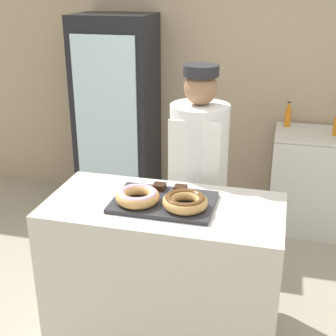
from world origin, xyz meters
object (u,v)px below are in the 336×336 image
Objects in this scene: brownie_back_right at (180,189)px; beverage_fridge at (117,116)px; donut_light_glaze at (137,196)px; chest_freezer at (326,182)px; baker_person at (198,181)px; bottle_orange_b at (288,117)px; brownie_back_left at (159,186)px; donut_chocolate_glaze at (185,201)px; serving_tray at (164,202)px.

beverage_fridge is (-0.99, 1.63, -0.07)m from brownie_back_right.
chest_freezer is at bearing 57.45° from donut_light_glaze.
bottle_orange_b is (0.56, 1.34, 0.13)m from baker_person.
brownie_back_left is at bearing -123.90° from chest_freezer.
donut_chocolate_glaze is 1.09× the size of bottle_orange_b.
donut_light_glaze is 2.14m from bottle_orange_b.
donut_chocolate_glaze is 2.05m from bottle_orange_b.
serving_tray is 0.15m from donut_light_glaze.
serving_tray is 0.61m from baker_person.
baker_person reaches higher than donut_chocolate_glaze.
brownie_back_left is 2.05m from chest_freezer.
baker_person is 7.26× the size of bottle_orange_b.
brownie_back_left reaches higher than serving_tray.
brownie_back_left is at bearing 180.00° from brownie_back_right.
donut_light_glaze is 1.09× the size of bottle_orange_b.
chest_freezer is 0.68m from bottle_orange_b.
donut_light_glaze is 0.21m from brownie_back_left.
beverage_fridge reaches higher than brownie_back_left.
donut_chocolate_glaze is at bearing -85.64° from baker_person.
donut_light_glaze is 0.27m from donut_chocolate_glaze.
baker_person reaches higher than donut_light_glaze.
chest_freezer is (1.17, 1.84, -0.57)m from donut_light_glaze.
donut_chocolate_glaze is at bearing -70.23° from brownie_back_right.
bottle_orange_b reaches higher than serving_tray.
serving_tray is 8.08× the size of brownie_back_left.
brownie_back_right is at bearing -92.66° from baker_person.
brownie_back_left is (-0.06, 0.14, 0.03)m from serving_tray.
donut_light_glaze is 1.00× the size of donut_chocolate_glaze.
brownie_back_right is (0.13, 0.00, 0.00)m from brownie_back_left.
donut_chocolate_glaze is 0.26× the size of chest_freezer.
donut_chocolate_glaze reaches higher than serving_tray.
bottle_orange_b reaches higher than brownie_back_right.
bottle_orange_b is (0.78, 1.99, -0.04)m from donut_light_glaze.
beverage_fridge reaches higher than serving_tray.
donut_light_glaze is 3.52× the size of brownie_back_left.
bottle_orange_b is at bearing 67.17° from baker_person.
brownie_back_right is 1.98m from chest_freezer.
brownie_back_left is (0.07, 0.20, -0.02)m from donut_light_glaze.
bottle_orange_b reaches higher than donut_chocolate_glaze.
brownie_back_left is 0.04× the size of beverage_fridge.
serving_tray is at bearing -108.55° from bottle_orange_b.
beverage_fridge is 2.02m from chest_freezer.
beverage_fridge is at bearing 121.23° from brownie_back_right.
brownie_back_right is (0.20, 0.20, -0.02)m from donut_light_glaze.
bottle_orange_b is at bearing 5.77° from beverage_fridge.
brownie_back_left is at bearing -111.69° from bottle_orange_b.
chest_freezer is at bearing 59.77° from serving_tray.
donut_light_glaze is at bearing -135.30° from brownie_back_right.
chest_freezer is (1.96, 0.01, -0.48)m from beverage_fridge.
serving_tray is 2.49× the size of bottle_orange_b.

